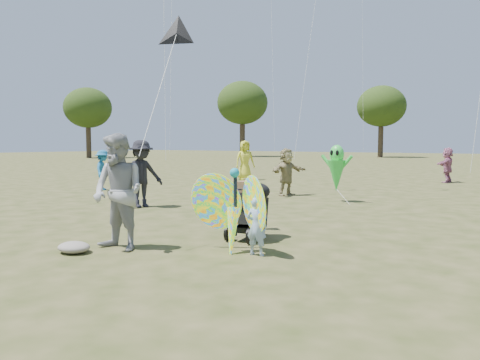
% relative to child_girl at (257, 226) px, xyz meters
% --- Properties ---
extents(ground, '(160.00, 160.00, 0.00)m').
position_rel_child_girl_xyz_m(ground, '(-0.81, -0.51, -0.47)').
color(ground, '#51592B').
rests_on(ground, ground).
extents(child_girl, '(0.37, 0.26, 0.94)m').
position_rel_child_girl_xyz_m(child_girl, '(0.00, 0.00, 0.00)').
color(child_girl, '#94B1D1').
rests_on(child_girl, ground).
extents(adult_man, '(0.96, 0.75, 1.96)m').
position_rel_child_girl_xyz_m(adult_man, '(-2.09, -1.00, 0.51)').
color(adult_man, '#999A9E').
rests_on(adult_man, ground).
extents(grey_bag, '(0.57, 0.47, 0.18)m').
position_rel_child_girl_xyz_m(grey_bag, '(-2.55, -1.56, -0.38)').
color(grey_bag, gray).
rests_on(grey_bag, ground).
extents(crowd_b, '(1.07, 1.38, 1.87)m').
position_rel_child_girl_xyz_m(crowd_b, '(-5.69, 2.91, 0.47)').
color(crowd_b, black).
rests_on(crowd_b, ground).
extents(crowd_d, '(0.88, 1.58, 1.62)m').
position_rel_child_girl_xyz_m(crowd_d, '(-3.78, 7.77, 0.34)').
color(crowd_d, '#97895D').
rests_on(crowd_d, ground).
extents(crowd_g, '(1.05, 1.11, 1.91)m').
position_rel_child_girl_xyz_m(crowd_g, '(-8.70, 12.49, 0.48)').
color(crowd_g, yellow).
rests_on(crowd_g, ground).
extents(crowd_i, '(1.04, 1.13, 1.53)m').
position_rel_child_girl_xyz_m(crowd_i, '(-10.46, 5.43, 0.29)').
color(crowd_i, '#1C6599').
rests_on(crowd_i, ground).
extents(crowd_j, '(0.66, 1.52, 1.59)m').
position_rel_child_girl_xyz_m(crowd_j, '(-0.34, 16.50, 0.32)').
color(crowd_j, '#A86082').
rests_on(crowd_j, ground).
extents(jogging_stroller, '(0.63, 1.10, 1.09)m').
position_rel_child_girl_xyz_m(jogging_stroller, '(-0.78, 1.02, 0.14)').
color(jogging_stroller, black).
rests_on(jogging_stroller, ground).
extents(butterfly_kite, '(1.74, 0.75, 1.59)m').
position_rel_child_girl_xyz_m(butterfly_kite, '(-0.44, -0.01, 0.20)').
color(butterfly_kite, '#F85127').
rests_on(butterfly_kite, ground).
extents(delta_kite_rig, '(1.13, 2.00, 2.76)m').
position_rel_child_girl_xyz_m(delta_kite_rig, '(-2.37, 0.76, 3.44)').
color(delta_kite_rig, black).
rests_on(delta_kite_rig, ground).
extents(alien_kite, '(1.12, 0.69, 1.74)m').
position_rel_child_girl_xyz_m(alien_kite, '(-1.68, 7.10, 0.50)').
color(alien_kite, green).
rests_on(alien_kite, ground).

